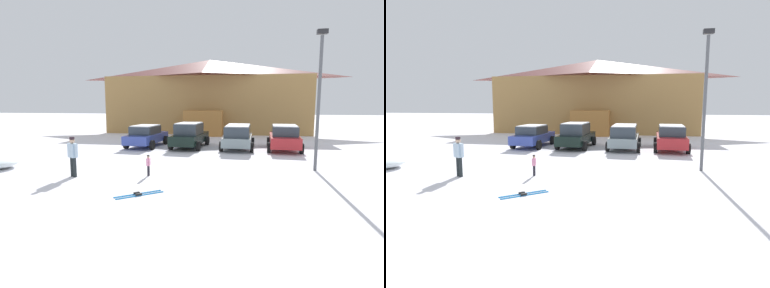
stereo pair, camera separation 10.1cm
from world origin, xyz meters
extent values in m
plane|color=silver|center=(0.00, 0.00, 0.00)|extent=(160.00, 160.00, 0.00)
cube|color=#A27942|center=(-0.91, 27.62, 2.88)|extent=(20.70, 9.67, 5.76)
pyramid|color=brown|center=(-0.91, 27.62, 6.77)|extent=(21.32, 10.29, 2.03)
cube|color=#AF7334|center=(-0.76, 22.16, 1.20)|extent=(3.65, 1.90, 2.40)
cube|color=#3548A3|center=(-3.62, 14.21, 0.62)|extent=(1.99, 4.44, 0.60)
cube|color=#2D3842|center=(-3.63, 13.99, 1.19)|extent=(1.65, 2.35, 0.55)
cube|color=white|center=(-3.63, 13.99, 1.50)|extent=(1.54, 2.23, 0.06)
cylinder|color=black|center=(-4.47, 15.61, 0.32)|extent=(0.26, 0.65, 0.64)
cylinder|color=black|center=(-2.60, 15.50, 0.32)|extent=(0.26, 0.65, 0.64)
cylinder|color=black|center=(-4.63, 12.92, 0.32)|extent=(0.26, 0.65, 0.64)
cylinder|color=black|center=(-2.76, 12.81, 0.32)|extent=(0.26, 0.65, 0.64)
cube|color=black|center=(-0.52, 14.34, 0.64)|extent=(2.04, 4.62, 0.63)
cube|color=#2D3842|center=(-0.53, 14.11, 1.31)|extent=(1.68, 2.44, 0.72)
cube|color=white|center=(-0.53, 14.11, 1.70)|extent=(1.57, 2.32, 0.06)
cylinder|color=black|center=(-1.35, 15.80, 0.32)|extent=(0.27, 0.65, 0.64)
cylinder|color=black|center=(0.51, 15.67, 0.32)|extent=(0.27, 0.65, 0.64)
cylinder|color=black|center=(-1.54, 13.01, 0.32)|extent=(0.27, 0.65, 0.64)
cylinder|color=black|center=(0.32, 12.88, 0.32)|extent=(0.27, 0.65, 0.64)
cube|color=gray|center=(2.78, 14.25, 0.61)|extent=(1.90, 4.40, 0.58)
cube|color=#2D3842|center=(2.78, 14.16, 1.23)|extent=(1.66, 3.35, 0.66)
cube|color=white|center=(2.78, 14.16, 1.59)|extent=(1.55, 3.18, 0.06)
cylinder|color=black|center=(1.86, 15.62, 0.32)|extent=(0.24, 0.65, 0.64)
cylinder|color=black|center=(3.78, 15.57, 0.32)|extent=(0.24, 0.65, 0.64)
cylinder|color=black|center=(1.79, 12.92, 0.32)|extent=(0.24, 0.65, 0.64)
cylinder|color=black|center=(3.71, 12.87, 0.32)|extent=(0.24, 0.65, 0.64)
cube|color=#AF2328|center=(5.79, 14.46, 0.65)|extent=(2.02, 4.81, 0.66)
cube|color=#2D3842|center=(5.78, 14.23, 1.28)|extent=(1.70, 2.53, 0.60)
cube|color=white|center=(5.78, 14.23, 1.62)|extent=(1.58, 2.40, 0.06)
cylinder|color=black|center=(4.90, 15.97, 0.32)|extent=(0.25, 0.65, 0.64)
cylinder|color=black|center=(6.83, 15.88, 0.32)|extent=(0.25, 0.65, 0.64)
cylinder|color=black|center=(4.75, 13.05, 0.32)|extent=(0.25, 0.65, 0.64)
cylinder|color=black|center=(6.68, 12.95, 0.32)|extent=(0.25, 0.65, 0.64)
cylinder|color=black|center=(-0.63, 5.81, 0.22)|extent=(0.08, 0.08, 0.44)
cylinder|color=black|center=(-0.64, 5.91, 0.22)|extent=(0.08, 0.08, 0.44)
cube|color=pink|center=(-0.63, 5.86, 0.59)|extent=(0.14, 0.22, 0.31)
cylinder|color=pink|center=(-0.63, 5.73, 0.60)|extent=(0.06, 0.06, 0.29)
cylinder|color=pink|center=(-0.64, 6.00, 0.60)|extent=(0.06, 0.06, 0.29)
sphere|color=tan|center=(-0.63, 5.86, 0.81)|extent=(0.11, 0.11, 0.11)
cylinder|color=#2A2522|center=(-0.63, 5.86, 0.87)|extent=(0.11, 0.11, 0.05)
cylinder|color=#1F2629|center=(-3.73, 5.17, 0.41)|extent=(0.15, 0.15, 0.82)
cylinder|color=#1F2629|center=(-3.57, 5.09, 0.41)|extent=(0.15, 0.15, 0.82)
cube|color=#A6C2D7|center=(-3.65, 5.13, 1.11)|extent=(0.47, 0.40, 0.58)
cylinder|color=#A6C2D7|center=(-3.87, 5.25, 1.12)|extent=(0.11, 0.11, 0.55)
cylinder|color=#A6C2D7|center=(-3.42, 5.01, 1.12)|extent=(0.11, 0.11, 0.55)
sphere|color=tan|center=(-3.65, 5.13, 1.50)|extent=(0.21, 0.21, 0.21)
cylinder|color=#2A1C24|center=(-3.65, 5.13, 1.62)|extent=(0.20, 0.20, 0.10)
cube|color=#176BB1|center=(-0.13, 3.32, 0.01)|extent=(1.31, 1.17, 0.02)
cube|color=black|center=(-0.17, 3.29, 0.05)|extent=(0.20, 0.19, 0.06)
cube|color=#176BB1|center=(0.00, 3.17, 0.01)|extent=(1.31, 1.17, 0.02)
cube|color=black|center=(-0.04, 3.14, 0.05)|extent=(0.20, 0.19, 0.06)
cylinder|color=#515459|center=(6.50, 8.24, 2.97)|extent=(0.14, 0.14, 5.94)
cube|color=#232326|center=(6.50, 8.24, 6.09)|extent=(0.44, 0.24, 0.20)
camera|label=1|loc=(3.48, -5.93, 3.03)|focal=28.00mm
camera|label=2|loc=(3.58, -5.92, 3.03)|focal=28.00mm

